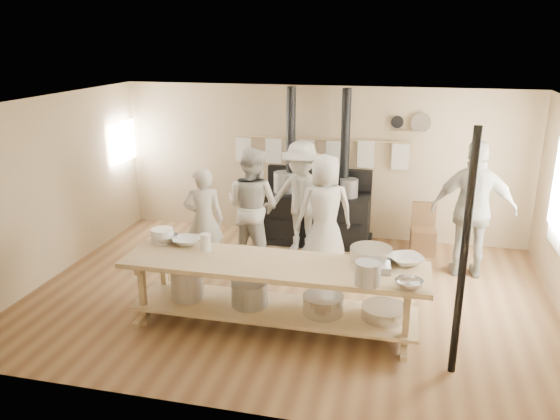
{
  "coord_description": "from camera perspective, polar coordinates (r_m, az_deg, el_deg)",
  "views": [
    {
      "loc": [
        1.42,
        -6.61,
        3.38
      ],
      "look_at": [
        -0.18,
        0.2,
        1.14
      ],
      "focal_mm": 35.0,
      "sensor_mm": 36.0,
      "label": 1
    }
  ],
  "objects": [
    {
      "name": "bowl_steel_b",
      "position": [
        5.93,
        13.33,
        -7.54
      ],
      "size": [
        0.43,
        0.43,
        0.1
      ],
      "primitive_type": "imported",
      "rotation": [
        0.0,
        0.0,
        3.8
      ],
      "color": "silver",
      "rests_on": "prep_table"
    },
    {
      "name": "cook_left",
      "position": [
        8.28,
        -2.92,
        0.36
      ],
      "size": [
        1.06,
        0.93,
        1.82
      ],
      "primitive_type": "imported",
      "rotation": [
        0.0,
        0.0,
        2.83
      ],
      "color": "#A29F90",
      "rests_on": "ground"
    },
    {
      "name": "deep_bowl_enamel",
      "position": [
        7.16,
        -12.19,
        -2.61
      ],
      "size": [
        0.31,
        0.31,
        0.18
      ],
      "primitive_type": "cylinder",
      "rotation": [
        0.0,
        0.0,
        -0.11
      ],
      "color": "white",
      "rests_on": "prep_table"
    },
    {
      "name": "roasting_pan",
      "position": [
        6.27,
        9.7,
        -5.91
      ],
      "size": [
        0.41,
        0.29,
        0.09
      ],
      "primitive_type": "cube",
      "rotation": [
        0.0,
        0.0,
        0.1
      ],
      "color": "#B2B2B7",
      "rests_on": "prep_table"
    },
    {
      "name": "bowl_white_b",
      "position": [
        6.54,
        13.05,
        -5.09
      ],
      "size": [
        0.51,
        0.51,
        0.09
      ],
      "primitive_type": "imported",
      "rotation": [
        0.0,
        0.0,
        2.01
      ],
      "color": "white",
      "rests_on": "prep_table"
    },
    {
      "name": "back_wall_shelf",
      "position": [
        9.15,
        13.49,
        8.6
      ],
      "size": [
        0.63,
        0.14,
        0.32
      ],
      "color": "tan",
      "rests_on": "ground"
    },
    {
      "name": "cook_by_window",
      "position": [
        8.74,
        2.25,
        1.29
      ],
      "size": [
        1.27,
        0.86,
        1.82
      ],
      "primitive_type": "imported",
      "rotation": [
        0.0,
        0.0,
        -0.16
      ],
      "color": "#A29F90",
      "rests_on": "ground"
    },
    {
      "name": "left_opening",
      "position": [
        10.06,
        -16.12,
        6.84
      ],
      "size": [
        0.0,
        0.9,
        0.9
      ],
      "color": "white",
      "rests_on": "ground"
    },
    {
      "name": "room_shell",
      "position": [
        6.99,
        1.06,
        3.17
      ],
      "size": [
        7.0,
        7.0,
        7.0
      ],
      "color": "tan",
      "rests_on": "ground"
    },
    {
      "name": "bucket_galv",
      "position": [
        5.9,
        9.14,
        -6.54
      ],
      "size": [
        0.33,
        0.33,
        0.25
      ],
      "primitive_type": "cylinder",
      "rotation": [
        0.0,
        0.0,
        -0.25
      ],
      "color": "gray",
      "rests_on": "prep_table"
    },
    {
      "name": "bowl_steel_a",
      "position": [
        7.16,
        -11.85,
        -2.94
      ],
      "size": [
        0.43,
        0.43,
        0.1
      ],
      "primitive_type": "imported",
      "rotation": [
        0.0,
        0.0,
        0.5
      ],
      "color": "silver",
      "rests_on": "prep_table"
    },
    {
      "name": "ground",
      "position": [
        7.56,
        0.99,
        -8.82
      ],
      "size": [
        7.0,
        7.0,
        0.0
      ],
      "primitive_type": "plane",
      "color": "brown",
      "rests_on": "ground"
    },
    {
      "name": "mixing_bowl_large",
      "position": [
        6.53,
        9.49,
        -4.58
      ],
      "size": [
        0.54,
        0.54,
        0.16
      ],
      "primitive_type": "cylinder",
      "rotation": [
        0.0,
        0.0,
        0.08
      ],
      "color": "silver",
      "rests_on": "prep_table"
    },
    {
      "name": "bowl_white_a",
      "position": [
        7.05,
        -9.67,
        -3.21
      ],
      "size": [
        0.36,
        0.36,
        0.08
      ],
      "primitive_type": "imported",
      "rotation": [
        0.0,
        0.0,
        0.05
      ],
      "color": "white",
      "rests_on": "prep_table"
    },
    {
      "name": "pitcher",
      "position": [
        6.8,
        -7.79,
        -3.35
      ],
      "size": [
        0.17,
        0.17,
        0.21
      ],
      "primitive_type": "cylinder",
      "rotation": [
        0.0,
        0.0,
        0.39
      ],
      "color": "white",
      "rests_on": "prep_table"
    },
    {
      "name": "chair",
      "position": [
        9.14,
        14.7,
        -2.94
      ],
      "size": [
        0.41,
        0.41,
        0.83
      ],
      "rotation": [
        0.0,
        0.0,
        0.06
      ],
      "color": "brown",
      "rests_on": "ground"
    },
    {
      "name": "cook_right",
      "position": [
        8.27,
        19.57,
        0.01
      ],
      "size": [
        1.18,
        0.5,
        2.02
      ],
      "primitive_type": "imported",
      "rotation": [
        0.0,
        0.0,
        3.14
      ],
      "color": "#A29F90",
      "rests_on": "ground"
    },
    {
      "name": "cook_center",
      "position": [
        8.22,
        4.7,
        -0.12
      ],
      "size": [
        0.99,
        0.81,
        1.74
      ],
      "primitive_type": "imported",
      "rotation": [
        0.0,
        0.0,
        3.49
      ],
      "color": "#A29F90",
      "rests_on": "ground"
    },
    {
      "name": "stove",
      "position": [
        9.3,
        3.74,
        -0.21
      ],
      "size": [
        1.9,
        0.75,
        2.6
      ],
      "color": "black",
      "rests_on": "ground"
    },
    {
      "name": "towel_rail",
      "position": [
        9.3,
        4.2,
        6.43
      ],
      "size": [
        3.0,
        0.04,
        0.47
      ],
      "color": "tan",
      "rests_on": "ground"
    },
    {
      "name": "cook_far_left",
      "position": [
        8.1,
        -7.95,
        -1.07
      ],
      "size": [
        0.68,
        0.56,
        1.59
      ],
      "primitive_type": "imported",
      "rotation": [
        0.0,
        0.0,
        3.5
      ],
      "color": "#A29F90",
      "rests_on": "ground"
    },
    {
      "name": "support_post",
      "position": [
        5.7,
        18.65,
        -4.69
      ],
      "size": [
        0.08,
        0.08,
        2.6
      ],
      "primitive_type": "cylinder",
      "color": "black",
      "rests_on": "ground"
    },
    {
      "name": "prep_table",
      "position": [
        6.55,
        -0.76,
        -8.17
      ],
      "size": [
        3.6,
        0.9,
        0.85
      ],
      "color": "tan",
      "rests_on": "ground"
    }
  ]
}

